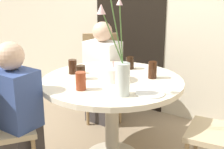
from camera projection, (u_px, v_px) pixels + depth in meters
name	position (u px, v px, depth m)	size (l,w,h in m)	color
doorway_panel	(129.00, 20.00, 3.53)	(0.90, 0.01, 2.05)	black
dining_table	(112.00, 94.00, 2.50)	(1.13, 1.13, 0.71)	beige
chair_far_back	(101.00, 71.00, 3.39)	(0.56, 0.56, 0.91)	tan
birthday_cake	(113.00, 74.00, 2.43)	(0.20, 0.20, 0.15)	white
flower_vase	(120.00, 67.00, 2.07)	(0.20, 0.17, 0.78)	silver
side_plate	(150.00, 93.00, 2.15)	(0.20, 0.20, 0.01)	white
drink_glass_0	(130.00, 63.00, 2.74)	(0.07, 0.07, 0.11)	black
drink_glass_1	(153.00, 70.00, 2.48)	(0.07, 0.07, 0.14)	#33190C
drink_glass_2	(73.00, 67.00, 2.60)	(0.07, 0.07, 0.12)	#33190C
drink_glass_3	(81.00, 81.00, 2.22)	(0.07, 0.07, 0.13)	maroon
drink_glass_4	(81.00, 72.00, 2.46)	(0.07, 0.07, 0.11)	black
person_guest	(103.00, 76.00, 3.24)	(0.34, 0.24, 1.07)	#383333
person_boy	(16.00, 118.00, 2.27)	(0.34, 0.24, 1.07)	#383333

